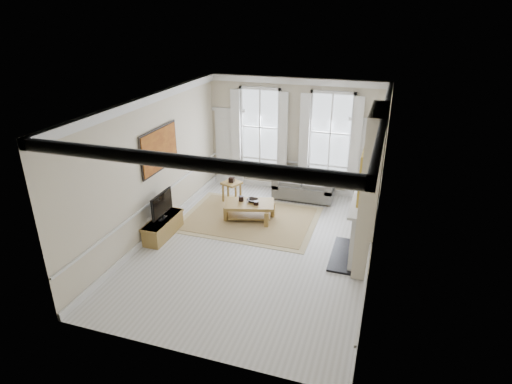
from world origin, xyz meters
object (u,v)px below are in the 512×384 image
(side_table, at_px, (232,186))
(tv_stand, at_px, (163,227))
(sofa, at_px, (304,186))
(coffee_table, at_px, (250,206))

(side_table, bearing_deg, tv_stand, -108.74)
(sofa, distance_m, tv_stand, 4.36)
(sofa, height_order, side_table, sofa)
(side_table, xyz_separation_m, coffee_table, (0.88, -0.99, -0.06))
(sofa, relative_size, coffee_table, 1.21)
(coffee_table, xyz_separation_m, tv_stand, (-1.72, -1.50, -0.16))
(coffee_table, relative_size, tv_stand, 1.09)
(side_table, bearing_deg, sofa, 23.53)
(sofa, bearing_deg, side_table, -156.47)
(sofa, height_order, tv_stand, sofa)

